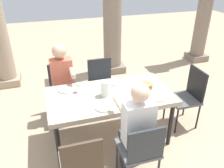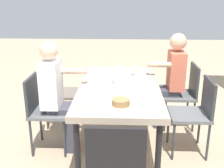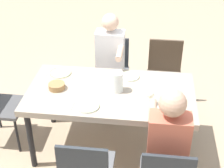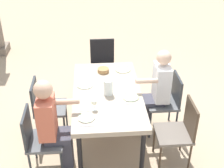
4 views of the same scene
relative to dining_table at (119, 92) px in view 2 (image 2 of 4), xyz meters
The scene contains 23 objects.
ground_plane 0.70m from the dining_table, ahead, with size 16.00×16.00×0.00m, color tan.
dining_table is the anchor object (origin of this frame).
chair_west_north 1.07m from the dining_table, 123.04° to the left, with size 0.44×0.44×0.88m.
chair_west_south 1.06m from the dining_table, 122.98° to the right, with size 0.44×0.44×0.91m.
chair_mid_north 0.90m from the dining_table, 83.34° to the left, with size 0.44×0.44×0.89m.
chair_mid_south 0.90m from the dining_table, 83.34° to the right, with size 0.44×0.44×0.90m.
diner_woman_green 0.89m from the dining_table, 129.65° to the left, with size 0.35×0.50×1.30m.
diner_man_white 0.71m from the dining_table, 81.96° to the right, with size 0.34×0.49×1.31m.
plate_0 0.65m from the dining_table, 153.54° to the left, with size 0.20×0.20×0.02m.
wine_glass_0 0.48m from the dining_table, 155.41° to the left, with size 0.07×0.07×0.15m.
fork_0 0.78m from the dining_table, 158.47° to the left, with size 0.02×0.17×0.01m, color silver.
spoon_0 0.52m from the dining_table, 146.03° to the left, with size 0.02×0.17×0.01m, color silver.
plate_1 0.35m from the dining_table, 120.00° to the right, with size 0.21×0.21×0.02m.
fork_1 0.45m from the dining_table, 137.15° to the right, with size 0.02×0.17×0.01m, color silver.
spoon_1 0.31m from the dining_table, 94.38° to the right, with size 0.02×0.17×0.01m, color silver.
plate_2 0.36m from the dining_table, 58.01° to the left, with size 0.23×0.23×0.02m.
fork_2 0.31m from the dining_table, 82.99° to the left, with size 0.02×0.17×0.01m, color silver.
spoon_2 0.46m from the dining_table, 41.60° to the left, with size 0.02×0.17×0.01m, color silver.
plate_3 0.66m from the dining_table, 25.10° to the right, with size 0.23×0.23×0.02m.
fork_3 0.53m from the dining_table, 32.03° to the right, with size 0.02×0.17×0.01m, color silver.
spoon_3 0.80m from the dining_table, 20.53° to the right, with size 0.02×0.17×0.01m, color silver.
water_pitcher 0.18m from the dining_table, behind, with size 0.12×0.12×0.22m.
bread_basket 0.57m from the dining_table, ahead, with size 0.17×0.17×0.06m, color #9E7547.
Camera 2 is at (3.06, 0.04, 1.82)m, focal length 44.81 mm.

